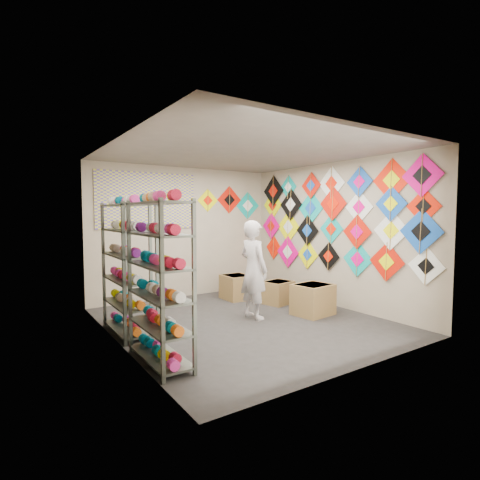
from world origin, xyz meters
TOP-DOWN VIEW (x-y plane):
  - ground at (0.00, 0.00)m, footprint 4.50×4.50m
  - room_walls at (0.00, 0.00)m, footprint 4.50×4.50m
  - shelf_rack_front at (-1.78, -0.85)m, footprint 0.40×1.10m
  - shelf_rack_back at (-1.78, 0.45)m, footprint 0.40×1.10m
  - string_spools at (-1.78, -0.20)m, footprint 0.12×2.36m
  - kite_wall_display at (1.98, 0.01)m, footprint 0.06×4.27m
  - back_wall_kites at (1.17, 2.24)m, footprint 1.61×0.02m
  - poster at (-0.80, 2.23)m, footprint 2.00×0.01m
  - shopkeeper at (0.23, 0.09)m, footprint 0.66×0.49m
  - carton_a at (1.20, -0.31)m, footprint 0.69×0.60m
  - carton_b at (1.22, 0.64)m, footprint 0.61×0.54m
  - carton_c at (0.76, 1.42)m, footprint 0.51×0.56m

SIDE VIEW (x-z plane):
  - ground at x=0.00m, z-range 0.00..0.00m
  - carton_b at x=1.22m, z-range 0.00..0.44m
  - carton_c at x=0.76m, z-range 0.00..0.49m
  - carton_a at x=1.20m, z-range 0.00..0.53m
  - shopkeeper at x=0.23m, z-range 0.00..1.63m
  - shelf_rack_front at x=-1.78m, z-range 0.00..1.90m
  - shelf_rack_back at x=-1.78m, z-range 0.00..1.90m
  - string_spools at x=-1.78m, z-range 0.99..1.11m
  - room_walls at x=0.00m, z-range -0.61..3.89m
  - kite_wall_display at x=1.98m, z-range 0.61..2.69m
  - back_wall_kites at x=1.17m, z-range 1.62..2.37m
  - poster at x=-0.80m, z-range 1.45..2.55m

